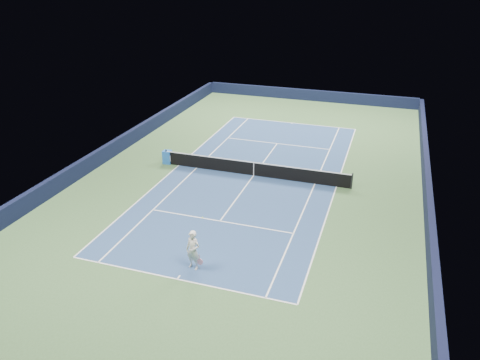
% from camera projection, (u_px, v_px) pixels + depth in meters
% --- Properties ---
extents(ground, '(40.00, 40.00, 0.00)m').
position_uv_depth(ground, '(254.00, 176.00, 31.19)').
color(ground, '#395A31').
rests_on(ground, ground).
extents(wall_far, '(22.00, 0.35, 1.10)m').
position_uv_depth(wall_far, '(309.00, 95.00, 48.02)').
color(wall_far, black).
rests_on(wall_far, ground).
extents(wall_right, '(0.35, 40.00, 1.10)m').
position_uv_depth(wall_right, '(427.00, 191.00, 27.87)').
color(wall_right, black).
rests_on(wall_right, ground).
extents(wall_left, '(0.35, 40.00, 1.10)m').
position_uv_depth(wall_left, '(112.00, 149.00, 34.04)').
color(wall_left, black).
rests_on(wall_left, ground).
extents(court_surface, '(10.97, 23.77, 0.01)m').
position_uv_depth(court_surface, '(254.00, 175.00, 31.18)').
color(court_surface, navy).
rests_on(court_surface, ground).
extents(baseline_far, '(10.97, 0.08, 0.00)m').
position_uv_depth(baseline_far, '(292.00, 123.00, 41.41)').
color(baseline_far, white).
rests_on(baseline_far, ground).
extents(baseline_near, '(10.97, 0.08, 0.00)m').
position_uv_depth(baseline_near, '(177.00, 279.00, 20.95)').
color(baseline_near, white).
rests_on(baseline_near, ground).
extents(sideline_doubles_right, '(0.08, 23.77, 0.00)m').
position_uv_depth(sideline_doubles_right, '(336.00, 187.00, 29.62)').
color(sideline_doubles_right, white).
rests_on(sideline_doubles_right, ground).
extents(sideline_doubles_left, '(0.08, 23.77, 0.00)m').
position_uv_depth(sideline_doubles_left, '(179.00, 165.00, 32.75)').
color(sideline_doubles_left, white).
rests_on(sideline_doubles_left, ground).
extents(sideline_singles_right, '(0.08, 23.77, 0.00)m').
position_uv_depth(sideline_singles_right, '(315.00, 184.00, 30.01)').
color(sideline_singles_right, white).
rests_on(sideline_singles_right, ground).
extents(sideline_singles_left, '(0.08, 23.77, 0.00)m').
position_uv_depth(sideline_singles_left, '(197.00, 168.00, 32.36)').
color(sideline_singles_left, white).
rests_on(sideline_singles_left, ground).
extents(service_line_far, '(8.23, 0.08, 0.00)m').
position_uv_depth(service_line_far, '(277.00, 143.00, 36.69)').
color(service_line_far, white).
rests_on(service_line_far, ground).
extents(service_line_near, '(8.23, 0.08, 0.00)m').
position_uv_depth(service_line_near, '(220.00, 221.00, 25.67)').
color(service_line_near, white).
rests_on(service_line_near, ground).
extents(center_service_line, '(0.08, 12.80, 0.00)m').
position_uv_depth(center_service_line, '(254.00, 175.00, 31.18)').
color(center_service_line, white).
rests_on(center_service_line, ground).
extents(center_mark_far, '(0.08, 0.30, 0.00)m').
position_uv_depth(center_mark_far, '(292.00, 123.00, 41.28)').
color(center_mark_far, white).
rests_on(center_mark_far, ground).
extents(center_mark_near, '(0.08, 0.30, 0.00)m').
position_uv_depth(center_mark_near, '(179.00, 277.00, 21.08)').
color(center_mark_near, white).
rests_on(center_mark_near, ground).
extents(tennis_net, '(12.90, 0.10, 1.07)m').
position_uv_depth(tennis_net, '(254.00, 169.00, 30.97)').
color(tennis_net, black).
rests_on(tennis_net, ground).
extents(sponsor_cube, '(0.62, 0.55, 0.94)m').
position_uv_depth(sponsor_cube, '(167.00, 157.00, 32.92)').
color(sponsor_cube, blue).
rests_on(sponsor_cube, ground).
extents(tennis_player, '(0.89, 1.34, 2.20)m').
position_uv_depth(tennis_player, '(193.00, 250.00, 21.33)').
color(tennis_player, silver).
rests_on(tennis_player, ground).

